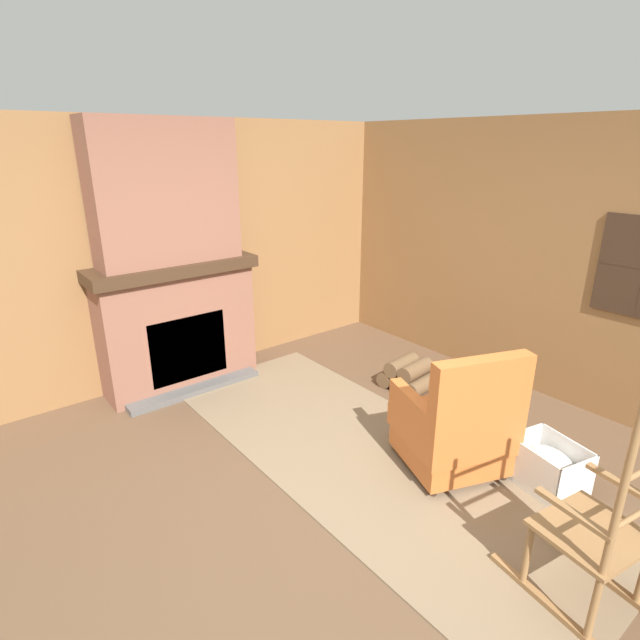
{
  "coord_description": "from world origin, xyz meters",
  "views": [
    {
      "loc": [
        2.02,
        -1.77,
        2.31
      ],
      "look_at": [
        -1.05,
        0.69,
        0.9
      ],
      "focal_mm": 28.0,
      "sensor_mm": 36.0,
      "label": 1
    }
  ],
  "objects_px": {
    "firewood_stack": "(408,375)",
    "decorative_plate_on_mantel": "(168,247)",
    "armchair": "(456,428)",
    "rocking_chair": "(600,536)",
    "oil_lamp_vase": "(116,260)",
    "storage_case": "(226,247)",
    "laundry_basket": "(548,466)"
  },
  "relations": [
    {
      "from": "firewood_stack",
      "to": "decorative_plate_on_mantel",
      "type": "bearing_deg",
      "value": -132.81
    },
    {
      "from": "armchair",
      "to": "rocking_chair",
      "type": "bearing_deg",
      "value": -177.36
    },
    {
      "from": "firewood_stack",
      "to": "oil_lamp_vase",
      "type": "bearing_deg",
      "value": -125.42
    },
    {
      "from": "oil_lamp_vase",
      "to": "storage_case",
      "type": "xyz_separation_m",
      "value": [
        0.0,
        1.08,
        -0.02
      ]
    },
    {
      "from": "armchair",
      "to": "firewood_stack",
      "type": "xyz_separation_m",
      "value": [
        -1.1,
        0.73,
        -0.22
      ]
    },
    {
      "from": "laundry_basket",
      "to": "decorative_plate_on_mantel",
      "type": "relative_size",
      "value": 2.0
    },
    {
      "from": "rocking_chair",
      "to": "decorative_plate_on_mantel",
      "type": "xyz_separation_m",
      "value": [
        -3.83,
        -0.58,
        0.94
      ]
    },
    {
      "from": "decorative_plate_on_mantel",
      "to": "laundry_basket",
      "type": "bearing_deg",
      "value": 22.25
    },
    {
      "from": "oil_lamp_vase",
      "to": "decorative_plate_on_mantel",
      "type": "xyz_separation_m",
      "value": [
        -0.02,
        0.48,
        0.05
      ]
    },
    {
      "from": "firewood_stack",
      "to": "armchair",
      "type": "bearing_deg",
      "value": -33.67
    },
    {
      "from": "armchair",
      "to": "firewood_stack",
      "type": "distance_m",
      "value": 1.34
    },
    {
      "from": "storage_case",
      "to": "decorative_plate_on_mantel",
      "type": "relative_size",
      "value": 0.82
    },
    {
      "from": "armchair",
      "to": "rocking_chair",
      "type": "height_order",
      "value": "rocking_chair"
    },
    {
      "from": "firewood_stack",
      "to": "laundry_basket",
      "type": "height_order",
      "value": "laundry_basket"
    },
    {
      "from": "oil_lamp_vase",
      "to": "laundry_basket",
      "type": "bearing_deg",
      "value": 29.41
    },
    {
      "from": "rocking_chair",
      "to": "laundry_basket",
      "type": "bearing_deg",
      "value": -40.38
    },
    {
      "from": "storage_case",
      "to": "laundry_basket",
      "type": "bearing_deg",
      "value": 12.68
    },
    {
      "from": "laundry_basket",
      "to": "rocking_chair",
      "type": "bearing_deg",
      "value": -49.76
    },
    {
      "from": "decorative_plate_on_mantel",
      "to": "rocking_chair",
      "type": "bearing_deg",
      "value": 8.56
    },
    {
      "from": "armchair",
      "to": "decorative_plate_on_mantel",
      "type": "xyz_separation_m",
      "value": [
        -2.67,
        -0.96,
        1.03
      ]
    },
    {
      "from": "oil_lamp_vase",
      "to": "decorative_plate_on_mantel",
      "type": "distance_m",
      "value": 0.49
    },
    {
      "from": "oil_lamp_vase",
      "to": "decorative_plate_on_mantel",
      "type": "height_order",
      "value": "decorative_plate_on_mantel"
    },
    {
      "from": "armchair",
      "to": "decorative_plate_on_mantel",
      "type": "bearing_deg",
      "value": 40.8
    },
    {
      "from": "armchair",
      "to": "laundry_basket",
      "type": "xyz_separation_m",
      "value": [
        0.54,
        0.35,
        -0.18
      ]
    },
    {
      "from": "oil_lamp_vase",
      "to": "armchair",
      "type": "bearing_deg",
      "value": 28.64
    },
    {
      "from": "rocking_chair",
      "to": "decorative_plate_on_mantel",
      "type": "relative_size",
      "value": 4.99
    },
    {
      "from": "laundry_basket",
      "to": "decorative_plate_on_mantel",
      "type": "xyz_separation_m",
      "value": [
        -3.2,
        -1.31,
        1.21
      ]
    },
    {
      "from": "rocking_chair",
      "to": "laundry_basket",
      "type": "xyz_separation_m",
      "value": [
        -0.62,
        0.73,
        -0.26
      ]
    },
    {
      "from": "rocking_chair",
      "to": "firewood_stack",
      "type": "distance_m",
      "value": 2.54
    },
    {
      "from": "armchair",
      "to": "laundry_basket",
      "type": "relative_size",
      "value": 1.88
    },
    {
      "from": "firewood_stack",
      "to": "oil_lamp_vase",
      "type": "distance_m",
      "value": 2.93
    },
    {
      "from": "rocking_chair",
      "to": "storage_case",
      "type": "height_order",
      "value": "storage_case"
    }
  ]
}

